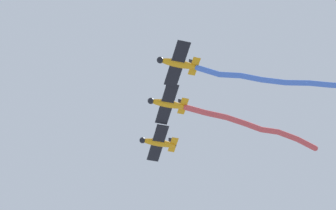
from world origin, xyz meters
TOP-DOWN VIEW (x-y plane):
  - airplane_lead at (7.01, 0.59)m, footprint 6.61×5.12m
  - airplane_left_wing at (1.10, 3.38)m, footprint 6.62×5.12m
  - smoke_trail_left_wing at (-2.44, -7.20)m, footprint 5.74×17.59m
  - airplane_right_wing at (-4.81, 6.17)m, footprint 6.63×5.12m
  - smoke_trail_right_wing at (-10.02, -4.09)m, footprint 9.93×16.56m

SIDE VIEW (x-z plane):
  - smoke_trail_right_wing at x=-10.02m, z-range 56.59..58.59m
  - smoke_trail_left_wing at x=-2.44m, z-range 57.10..59.21m
  - airplane_lead at x=7.01m, z-range 57.53..59.19m
  - airplane_right_wing at x=-4.81m, z-range 57.53..59.19m
  - airplane_left_wing at x=1.10m, z-range 57.83..59.49m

